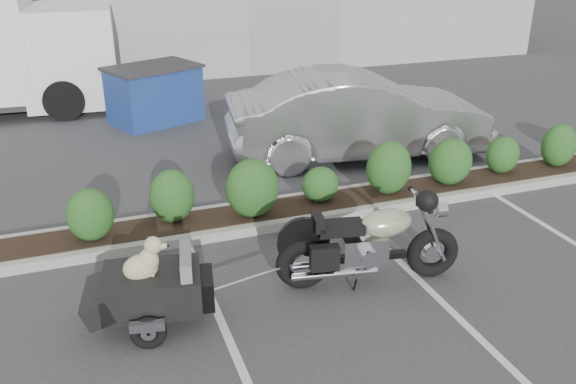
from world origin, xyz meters
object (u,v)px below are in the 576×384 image
object	(u,v)px
pet_trailer	(151,288)
sedan	(358,115)
dumpster	(154,94)
motorcycle	(370,244)

from	to	relation	value
pet_trailer	sedan	bearing A→B (deg)	52.99
pet_trailer	dumpster	xyz separation A→B (m)	(1.24, 8.14, 0.19)
dumpster	pet_trailer	bearing A→B (deg)	-121.21
dumpster	sedan	bearing A→B (deg)	-69.67
sedan	dumpster	bearing A→B (deg)	51.08
motorcycle	sedan	world-z (taller)	sedan
pet_trailer	sedan	size ratio (longest dim) A/B	0.38
sedan	pet_trailer	bearing A→B (deg)	141.03
motorcycle	sedan	size ratio (longest dim) A/B	0.47
motorcycle	sedan	xyz separation A→B (m)	(1.95, 4.41, 0.29)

